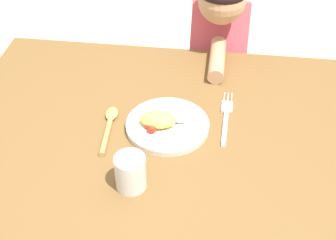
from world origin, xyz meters
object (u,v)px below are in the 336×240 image
at_px(drinking_cup, 130,172).
at_px(person, 216,84).
at_px(spoon, 109,124).
at_px(plate, 166,124).
at_px(fork, 226,117).

height_order(drinking_cup, person, person).
height_order(spoon, drinking_cup, drinking_cup).
distance_m(drinking_cup, person, 0.79).
bearing_deg(person, plate, 76.45).
bearing_deg(fork, person, 6.44).
height_order(fork, person, person).
distance_m(plate, person, 0.57).
bearing_deg(person, spoon, 61.87).
bearing_deg(drinking_cup, person, 76.25).
bearing_deg(person, drinking_cup, 76.25).
bearing_deg(spoon, person, -31.39).
xyz_separation_m(spoon, person, (0.28, 0.52, -0.22)).
relative_size(plate, person, 0.23).
distance_m(fork, person, 0.50).
bearing_deg(fork, spoon, 104.99).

